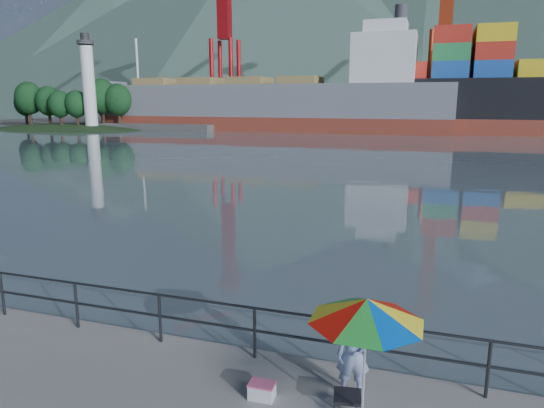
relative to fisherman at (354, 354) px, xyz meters
The scene contains 11 objects.
harbor_water 128.97m from the fisherman, 91.30° to the left, with size 500.00×280.00×0.00m, color #51616A.
far_dock 92.21m from the fisherman, 85.60° to the left, with size 200.00×40.00×0.40m, color #514F4C.
guardrail 3.00m from the fisherman, 167.79° to the left, with size 22.00×0.06×1.03m.
mountains 212.64m from the fisherman, 80.15° to the left, with size 600.00×332.80×80.00m.
lighthouse_islet 84.05m from the fisherman, 133.54° to the left, with size 48.00×26.40×19.20m.
fisherman is the anchor object (origin of this frame).
beach_umbrella 1.36m from the fisherman, 70.97° to the right, with size 2.19×2.19×2.04m.
folding_stool 0.73m from the fisherman, 91.94° to the right, with size 0.48×0.48×0.28m.
cooler_bag 1.60m from the fisherman, 159.70° to the right, with size 0.41×0.27×0.24m, color silver.
fishing_rod 1.27m from the fisherman, 101.65° to the left, with size 0.02×0.02×1.91m, color black.
bulk_carrier 72.61m from the fisherman, 108.11° to the left, with size 57.16×9.89×14.50m.
Camera 1 is at (3.87, -6.08, 4.76)m, focal length 32.00 mm.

